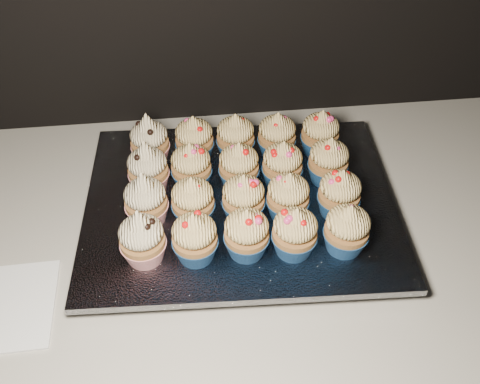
# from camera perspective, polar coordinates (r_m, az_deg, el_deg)

# --- Properties ---
(cabinet) EXTENTS (2.40, 0.60, 0.86)m
(cabinet) POSITION_cam_1_polar(r_m,az_deg,el_deg) (1.23, 5.89, -18.25)
(cabinet) COLOR black
(cabinet) RESTS_ON ground
(worktop) EXTENTS (2.44, 0.64, 0.04)m
(worktop) POSITION_cam_1_polar(r_m,az_deg,el_deg) (0.86, 8.06, -4.28)
(worktop) COLOR beige
(worktop) RESTS_ON cabinet
(napkin) EXTENTS (0.14, 0.14, 0.00)m
(napkin) POSITION_cam_1_polar(r_m,az_deg,el_deg) (0.81, -24.11, -11.19)
(napkin) COLOR white
(napkin) RESTS_ON worktop
(baking_tray) EXTENTS (0.45, 0.35, 0.02)m
(baking_tray) POSITION_cam_1_polar(r_m,az_deg,el_deg) (0.84, -0.00, -1.90)
(baking_tray) COLOR black
(baking_tray) RESTS_ON worktop
(foil_lining) EXTENTS (0.49, 0.39, 0.01)m
(foil_lining) POSITION_cam_1_polar(r_m,az_deg,el_deg) (0.83, 0.00, -1.09)
(foil_lining) COLOR silver
(foil_lining) RESTS_ON baking_tray
(cupcake_0) EXTENTS (0.06, 0.06, 0.10)m
(cupcake_0) POSITION_cam_1_polar(r_m,az_deg,el_deg) (0.73, -10.40, -4.89)
(cupcake_0) COLOR #B11822
(cupcake_0) RESTS_ON foil_lining
(cupcake_1) EXTENTS (0.06, 0.06, 0.08)m
(cupcake_1) POSITION_cam_1_polar(r_m,az_deg,el_deg) (0.72, -4.85, -4.89)
(cupcake_1) COLOR navy
(cupcake_1) RESTS_ON foil_lining
(cupcake_2) EXTENTS (0.06, 0.06, 0.08)m
(cupcake_2) POSITION_cam_1_polar(r_m,az_deg,el_deg) (0.73, 0.70, -4.43)
(cupcake_2) COLOR navy
(cupcake_2) RESTS_ON foil_lining
(cupcake_3) EXTENTS (0.06, 0.06, 0.08)m
(cupcake_3) POSITION_cam_1_polar(r_m,az_deg,el_deg) (0.73, 5.86, -4.31)
(cupcake_3) COLOR navy
(cupcake_3) RESTS_ON foil_lining
(cupcake_4) EXTENTS (0.06, 0.06, 0.08)m
(cupcake_4) POSITION_cam_1_polar(r_m,az_deg,el_deg) (0.74, 11.33, -3.92)
(cupcake_4) COLOR navy
(cupcake_4) RESTS_ON foil_lining
(cupcake_5) EXTENTS (0.06, 0.06, 0.10)m
(cupcake_5) POSITION_cam_1_polar(r_m,az_deg,el_deg) (0.78, -10.02, -0.87)
(cupcake_5) COLOR #B11822
(cupcake_5) RESTS_ON foil_lining
(cupcake_6) EXTENTS (0.06, 0.06, 0.08)m
(cupcake_6) POSITION_cam_1_polar(r_m,az_deg,el_deg) (0.77, -5.05, -0.98)
(cupcake_6) COLOR navy
(cupcake_6) RESTS_ON foil_lining
(cupcake_7) EXTENTS (0.06, 0.06, 0.08)m
(cupcake_7) POSITION_cam_1_polar(r_m,az_deg,el_deg) (0.77, 0.37, -0.70)
(cupcake_7) COLOR navy
(cupcake_7) RESTS_ON foil_lining
(cupcake_8) EXTENTS (0.06, 0.06, 0.08)m
(cupcake_8) POSITION_cam_1_polar(r_m,az_deg,el_deg) (0.78, 5.14, -0.52)
(cupcake_8) COLOR navy
(cupcake_8) RESTS_ON foil_lining
(cupcake_9) EXTENTS (0.06, 0.06, 0.08)m
(cupcake_9) POSITION_cam_1_polar(r_m,az_deg,el_deg) (0.79, 10.56, -0.18)
(cupcake_9) COLOR navy
(cupcake_9) RESTS_ON foil_lining
(cupcake_10) EXTENTS (0.06, 0.06, 0.10)m
(cupcake_10) POSITION_cam_1_polar(r_m,az_deg,el_deg) (0.83, -9.80, 2.48)
(cupcake_10) COLOR #B11822
(cupcake_10) RESTS_ON foil_lining
(cupcake_11) EXTENTS (0.06, 0.06, 0.08)m
(cupcake_11) POSITION_cam_1_polar(r_m,az_deg,el_deg) (0.82, -5.22, 2.70)
(cupcake_11) COLOR navy
(cupcake_11) RESTS_ON foil_lining
(cupcake_12) EXTENTS (0.06, 0.06, 0.08)m
(cupcake_12) POSITION_cam_1_polar(r_m,az_deg,el_deg) (0.82, -0.12, 2.77)
(cupcake_12) COLOR navy
(cupcake_12) RESTS_ON foil_lining
(cupcake_13) EXTENTS (0.06, 0.06, 0.08)m
(cupcake_13) POSITION_cam_1_polar(r_m,az_deg,el_deg) (0.83, 4.54, 2.91)
(cupcake_13) COLOR navy
(cupcake_13) RESTS_ON foil_lining
(cupcake_14) EXTENTS (0.06, 0.06, 0.08)m
(cupcake_14) POSITION_cam_1_polar(r_m,az_deg,el_deg) (0.84, 9.41, 3.27)
(cupcake_14) COLOR navy
(cupcake_14) RESTS_ON foil_lining
(cupcake_15) EXTENTS (0.06, 0.06, 0.10)m
(cupcake_15) POSITION_cam_1_polar(r_m,az_deg,el_deg) (0.88, -9.62, 5.39)
(cupcake_15) COLOR #B11822
(cupcake_15) RESTS_ON foil_lining
(cupcake_16) EXTENTS (0.06, 0.06, 0.08)m
(cupcake_16) POSITION_cam_1_polar(r_m,az_deg,el_deg) (0.87, -4.89, 5.61)
(cupcake_16) COLOR navy
(cupcake_16) RESTS_ON foil_lining
(cupcake_17) EXTENTS (0.06, 0.06, 0.08)m
(cupcake_17) POSITION_cam_1_polar(r_m,az_deg,el_deg) (0.88, -0.48, 5.87)
(cupcake_17) COLOR navy
(cupcake_17) RESTS_ON foil_lining
(cupcake_18) EXTENTS (0.06, 0.06, 0.08)m
(cupcake_18) POSITION_cam_1_polar(r_m,az_deg,el_deg) (0.88, 3.96, 6.01)
(cupcake_18) COLOR navy
(cupcake_18) RESTS_ON foil_lining
(cupcake_19) EXTENTS (0.06, 0.06, 0.08)m
(cupcake_19) POSITION_cam_1_polar(r_m,az_deg,el_deg) (0.89, 8.55, 6.19)
(cupcake_19) COLOR navy
(cupcake_19) RESTS_ON foil_lining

